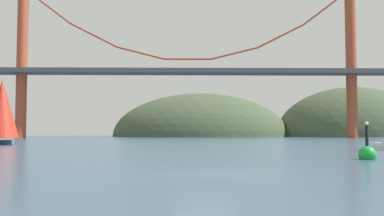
# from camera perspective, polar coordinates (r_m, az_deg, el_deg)

# --- Properties ---
(ground_plane) EXTENTS (360.00, 360.00, 0.00)m
(ground_plane) POSITION_cam_1_polar(r_m,az_deg,el_deg) (18.11, 1.61, -8.75)
(ground_plane) COLOR #385670
(headland_center) EXTENTS (62.83, 44.00, 30.81)m
(headland_center) POSITION_cam_1_polar(r_m,az_deg,el_deg) (153.13, 1.18, -3.84)
(headland_center) COLOR #425138
(headland_center) RESTS_ON ground_plane
(headland_right) EXTENTS (55.22, 44.00, 35.67)m
(headland_right) POSITION_cam_1_polar(r_m,az_deg,el_deg) (164.66, 20.71, -3.59)
(headland_right) COLOR #425138
(headland_right) RESTS_ON ground_plane
(suspension_bridge) EXTENTS (124.11, 6.00, 40.51)m
(suspension_bridge) POSITION_cam_1_polar(r_m,az_deg,el_deg) (114.30, -0.59, 5.45)
(suspension_bridge) COLOR #A34228
(suspension_bridge) RESTS_ON ground_plane
(sailboat_scarlet_sail) EXTENTS (8.54, 5.54, 10.30)m
(sailboat_scarlet_sail) POSITION_cam_1_polar(r_m,az_deg,el_deg) (62.54, -24.23, -0.30)
(sailboat_scarlet_sail) COLOR navy
(sailboat_scarlet_sail) RESTS_ON ground_plane
(channel_buoy) EXTENTS (1.10, 1.10, 2.64)m
(channel_buoy) POSITION_cam_1_polar(r_m,az_deg,el_deg) (29.29, 22.39, -5.66)
(channel_buoy) COLOR green
(channel_buoy) RESTS_ON ground_plane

